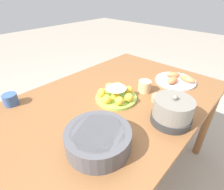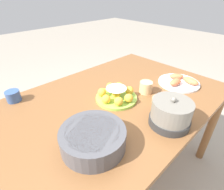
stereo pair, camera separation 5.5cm
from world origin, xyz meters
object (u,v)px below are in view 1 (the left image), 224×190
(serving_bowl, at_px, (98,138))
(cup_near, at_px, (10,99))
(seafood_platter, at_px, (176,80))
(warming_pot, at_px, (172,111))
(dining_table, at_px, (108,113))
(cake_plate, at_px, (116,94))
(sauce_bowl, at_px, (160,99))
(cup_far, at_px, (145,86))

(serving_bowl, relative_size, cup_near, 3.47)
(seafood_platter, bearing_deg, cup_near, -32.42)
(seafood_platter, xyz_separation_m, cup_near, (0.93, -0.59, 0.02))
(seafood_platter, distance_m, warming_pot, 0.47)
(seafood_platter, distance_m, cup_near, 1.10)
(dining_table, distance_m, serving_bowl, 0.37)
(dining_table, xyz_separation_m, warming_pot, (-0.09, 0.36, 0.15))
(cake_plate, relative_size, sauce_bowl, 2.35)
(dining_table, height_order, seafood_platter, seafood_platter)
(cake_plate, relative_size, seafood_platter, 0.89)
(cup_far, bearing_deg, warming_pot, 58.58)
(dining_table, distance_m, warming_pot, 0.40)
(cup_far, bearing_deg, seafood_platter, 160.57)
(sauce_bowl, relative_size, warming_pot, 0.53)
(dining_table, relative_size, sauce_bowl, 14.47)
(cup_far, relative_size, warming_pot, 0.40)
(serving_bowl, xyz_separation_m, seafood_platter, (-0.80, -0.02, -0.03))
(sauce_bowl, distance_m, cup_far, 0.14)
(serving_bowl, xyz_separation_m, sauce_bowl, (-0.50, 0.02, -0.03))
(cup_near, distance_m, warming_pot, 0.91)
(serving_bowl, distance_m, seafood_platter, 0.80)
(cake_plate, bearing_deg, cup_near, -42.08)
(dining_table, bearing_deg, cake_plate, 169.32)
(serving_bowl, bearing_deg, cup_far, -167.41)
(cake_plate, bearing_deg, sauce_bowl, 127.38)
(cake_plate, distance_m, seafood_platter, 0.50)
(sauce_bowl, xyz_separation_m, cup_far, (-0.03, -0.14, 0.02))
(serving_bowl, distance_m, sauce_bowl, 0.50)
(sauce_bowl, bearing_deg, serving_bowl, -2.12)
(sauce_bowl, distance_m, seafood_platter, 0.31)
(serving_bowl, height_order, cup_far, serving_bowl)
(cake_plate, height_order, serving_bowl, serving_bowl)
(cake_plate, relative_size, cup_near, 3.11)
(warming_pot, bearing_deg, seafood_platter, -158.27)
(sauce_bowl, bearing_deg, seafood_platter, -172.34)
(seafood_platter, bearing_deg, warming_pot, 21.73)
(serving_bowl, height_order, warming_pot, warming_pot)
(seafood_platter, distance_m, cup_far, 0.29)
(seafood_platter, relative_size, warming_pot, 1.40)
(cup_near, distance_m, cup_far, 0.82)
(serving_bowl, height_order, seafood_platter, serving_bowl)
(cup_near, bearing_deg, dining_table, 134.56)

